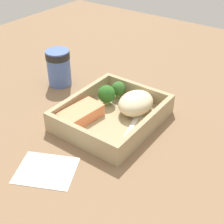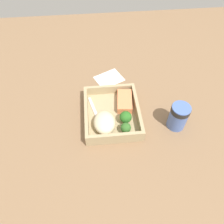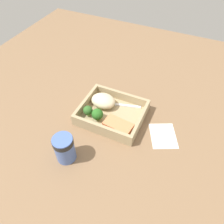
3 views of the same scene
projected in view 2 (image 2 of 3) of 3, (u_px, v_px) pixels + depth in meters
The scene contains 10 objects.
ground_plane at pixel (112, 118), 85.08cm from camera, with size 160.00×160.00×2.00cm, color #826345.
takeout_tray at pixel (112, 115), 83.83cm from camera, with size 24.34×20.47×1.20cm, color tan.
tray_rim at pixel (112, 111), 81.86cm from camera, with size 24.34×20.47×3.84cm.
salmon_fillet at pixel (125, 101), 85.62cm from camera, with size 10.50×5.63×2.90cm, color #F18553.
mashed_potatoes at pixel (104, 123), 77.90cm from camera, with size 10.01×7.78×5.04cm, color beige.
broccoli_floret_1 at pixel (126, 117), 78.94cm from camera, with size 4.44×4.44×5.17cm.
broccoli_floret_2 at pixel (126, 128), 76.43cm from camera, with size 3.72×3.72×4.50cm.
fork at pixel (96, 114), 83.11cm from camera, with size 15.69×5.67×0.44cm.
paper_cup at pixel (179, 116), 77.30cm from camera, with size 6.76×6.76×10.26cm.
receipt_slip at pixel (109, 79), 97.32cm from camera, with size 9.13×11.45×0.24cm, color white.
Camera 2 is at (50.78, -5.02, 67.12)cm, focal length 35.00 mm.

